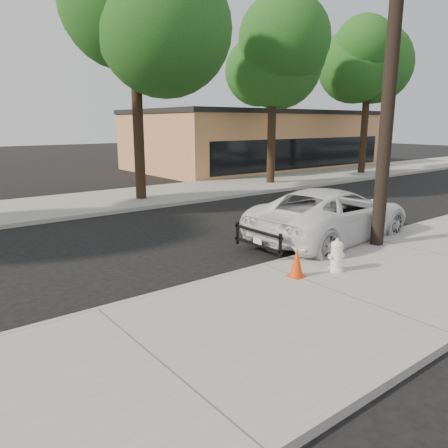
{
  "coord_description": "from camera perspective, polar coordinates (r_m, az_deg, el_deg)",
  "views": [
    {
      "loc": [
        -6.63,
        -9.13,
        3.36
      ],
      "look_at": [
        -0.43,
        -1.17,
        1.0
      ],
      "focal_mm": 35.0,
      "sensor_mm": 36.0,
      "label": 1
    }
  ],
  "objects": [
    {
      "name": "ground",
      "position": [
        11.77,
        -1.83,
        -3.43
      ],
      "size": [
        120.0,
        120.0,
        0.0
      ],
      "primitive_type": "plane",
      "color": "black",
      "rests_on": "ground"
    },
    {
      "name": "near_sidewalk",
      "position": [
        8.83,
        15.07,
        -9.14
      ],
      "size": [
        90.0,
        4.4,
        0.15
      ],
      "primitive_type": "cube",
      "color": "gray",
      "rests_on": "ground"
    },
    {
      "name": "far_sidewalk",
      "position": [
        19.11,
        -17.04,
        2.69
      ],
      "size": [
        90.0,
        5.0,
        0.15
      ],
      "primitive_type": "cube",
      "color": "gray",
      "rests_on": "ground"
    },
    {
      "name": "curb_near",
      "position": [
        10.2,
        5.17,
        -5.67
      ],
      "size": [
        90.0,
        0.12,
        0.16
      ],
      "primitive_type": "cube",
      "color": "#9E9B93",
      "rests_on": "ground"
    },
    {
      "name": "building_main",
      "position": [
        33.84,
        4.19,
        10.82
      ],
      "size": [
        18.0,
        10.0,
        4.0
      ],
      "primitive_type": "cube",
      "color": "#C57952",
      "rests_on": "ground"
    },
    {
      "name": "utility_pole",
      "position": [
        12.15,
        21.0,
        18.67
      ],
      "size": [
        1.4,
        0.34,
        9.0
      ],
      "color": "black",
      "rests_on": "near_sidewalk"
    },
    {
      "name": "tree_c",
      "position": [
        19.28,
        -10.82,
        23.55
      ],
      "size": [
        4.96,
        4.8,
        9.55
      ],
      "color": "black",
      "rests_on": "far_sidewalk"
    },
    {
      "name": "tree_d",
      "position": [
        24.16,
        7.06,
        20.21
      ],
      "size": [
        4.5,
        4.35,
        8.75
      ],
      "color": "black",
      "rests_on": "far_sidewalk"
    },
    {
      "name": "tree_e",
      "position": [
        30.21,
        18.86,
        18.83
      ],
      "size": [
        4.8,
        4.65,
        9.25
      ],
      "color": "black",
      "rests_on": "far_sidewalk"
    },
    {
      "name": "police_cruiser",
      "position": [
        12.96,
        13.85,
        1.22
      ],
      "size": [
        5.69,
        3.01,
        1.52
      ],
      "primitive_type": "imported",
      "rotation": [
        0.0,
        0.0,
        1.66
      ],
      "color": "white",
      "rests_on": "ground"
    },
    {
      "name": "fire_hydrant",
      "position": [
        9.92,
        14.47,
        -4.12
      ],
      "size": [
        0.37,
        0.33,
        0.69
      ],
      "rotation": [
        0.0,
        0.0,
        -0.29
      ],
      "color": "white",
      "rests_on": "near_sidewalk"
    },
    {
      "name": "traffic_cone",
      "position": [
        9.4,
        9.47,
        -4.98
      ],
      "size": [
        0.35,
        0.35,
        0.64
      ],
      "rotation": [
        0.0,
        0.0,
        0.04
      ],
      "color": "#E33F0B",
      "rests_on": "near_sidewalk"
    }
  ]
}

